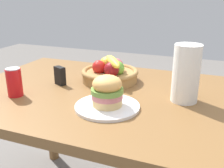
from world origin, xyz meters
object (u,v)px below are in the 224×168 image
Objects in this scene: soda_can at (14,82)px; paper_towel_roll at (186,74)px; fruit_basket at (110,72)px; plate at (107,106)px; napkin_holder at (60,76)px; sandwich at (107,91)px.

soda_can is 0.53× the size of paper_towel_roll.
fruit_basket reaches higher than soda_can.
plate is 0.35m from paper_towel_roll.
plate is at bearing 3.87° from soda_can.
paper_towel_roll is at bearing 26.33° from napkin_holder.
sandwich is 0.33m from paper_towel_roll.
sandwich is at bearing -70.08° from fruit_basket.
sandwich is 0.43m from soda_can.
paper_towel_roll reaches higher than sandwich.
soda_can is 0.23m from napkin_holder.
soda_can is at bearing -162.99° from paper_towel_roll.
fruit_basket reaches higher than sandwich.
paper_towel_roll reaches higher than napkin_holder.
fruit_basket is 3.22× the size of napkin_holder.
soda_can is at bearing -91.86° from napkin_holder.
paper_towel_roll reaches higher than fruit_basket.
soda_can is 0.46m from fruit_basket.
napkin_holder is (0.10, 0.20, -0.02)m from soda_can.
plate is at bearing -70.08° from fruit_basket.
napkin_holder is (-0.32, 0.17, 0.04)m from plate.
napkin_holder is (-0.60, -0.01, -0.07)m from paper_towel_roll.
sandwich is 1.41× the size of napkin_holder.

